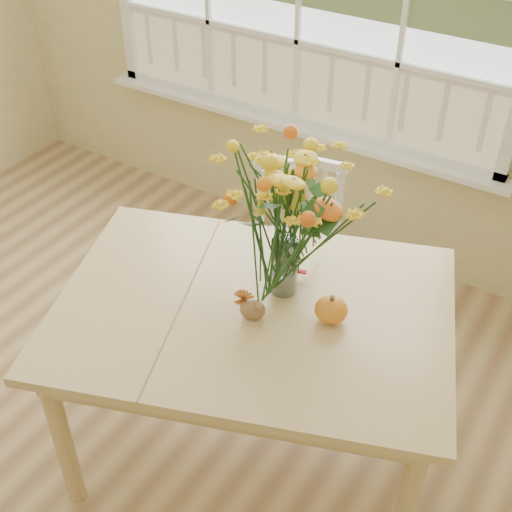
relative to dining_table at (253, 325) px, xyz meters
The scene contains 7 objects.
floor 1.21m from the dining_table, 130.37° to the right, with size 4.00×4.50×0.01m, color #977049.
dining_table is the anchor object (origin of this frame).
windsor_chair 0.75m from the dining_table, 106.26° to the left, with size 0.55×0.54×0.89m.
flower_vase 0.45m from the dining_table, 72.31° to the left, with size 0.47×0.47×0.55m.
pumpkin 0.31m from the dining_table, 17.79° to the left, with size 0.12×0.12×0.09m, color orange.
turkey_figurine 0.15m from the dining_table, 59.08° to the right, with size 0.11×0.09×0.12m.
dark_gourd 0.24m from the dining_table, 90.23° to the left, with size 0.13×0.12×0.06m.
Camera 1 is at (1.63, -0.78, 2.43)m, focal length 48.00 mm.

